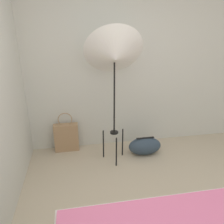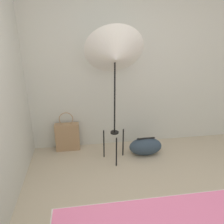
% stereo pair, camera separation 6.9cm
% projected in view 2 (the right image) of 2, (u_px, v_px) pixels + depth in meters
% --- Properties ---
extents(wall_back, '(8.00, 0.05, 2.60)m').
position_uv_depth(wall_back, '(116.00, 69.00, 3.41)').
color(wall_back, beige).
rests_on(wall_back, ground_plane).
extents(photo_umbrella, '(0.79, 0.61, 1.95)m').
position_uv_depth(photo_umbrella, '(115.00, 56.00, 2.81)').
color(photo_umbrella, black).
rests_on(photo_umbrella, ground_plane).
extents(tote_bag, '(0.39, 0.13, 0.66)m').
position_uv_depth(tote_bag, '(68.00, 136.00, 3.56)').
color(tote_bag, '#9E7A56').
rests_on(tote_bag, ground_plane).
extents(duffel_bag, '(0.52, 0.28, 0.29)m').
position_uv_depth(duffel_bag, '(145.00, 146.00, 3.46)').
color(duffel_bag, '#2D3D4C').
rests_on(duffel_bag, ground_plane).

